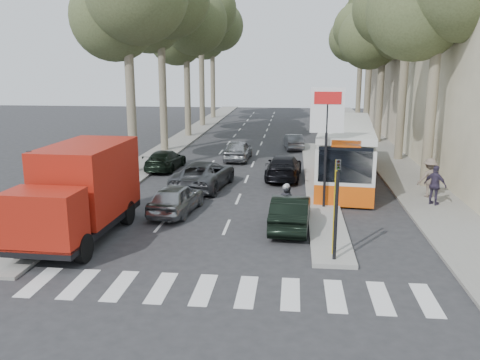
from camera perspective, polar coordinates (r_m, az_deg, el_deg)
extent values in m
plane|color=#28282B|center=(19.21, 0.38, -7.26)|extent=(120.00, 120.00, 0.00)
cube|color=gray|center=(43.97, 14.94, 3.95)|extent=(3.20, 70.00, 0.12)
cube|color=gray|center=(47.42, -5.93, 4.95)|extent=(2.40, 64.00, 0.12)
cube|color=gray|center=(29.71, 8.74, 0.07)|extent=(1.50, 26.00, 0.16)
cube|color=#B7A88E|center=(53.73, 21.47, 13.58)|extent=(11.00, 20.00, 16.00)
cylinder|color=yellow|center=(17.69, 10.61, -3.31)|extent=(0.10, 0.10, 3.50)
cylinder|color=yellow|center=(23.50, 9.51, 0.78)|extent=(0.10, 0.10, 3.50)
cylinder|color=yellow|center=(29.38, 8.85, 3.25)|extent=(0.10, 0.10, 3.50)
cylinder|color=black|center=(23.34, 9.59, 2.82)|extent=(0.12, 0.12, 5.20)
cube|color=white|center=(23.07, 9.78, 7.72)|extent=(1.50, 0.10, 2.00)
cube|color=red|center=(22.97, 9.84, 9.07)|extent=(1.20, 0.02, 0.55)
cylinder|color=black|center=(17.26, 10.71, -4.26)|extent=(0.12, 0.12, 3.20)
imported|color=black|center=(16.88, 10.93, 0.61)|extent=(0.16, 0.41, 1.00)
cylinder|color=black|center=(20.00, -22.16, -2.61)|extent=(0.12, 0.12, 3.20)
imported|color=black|center=(19.68, -22.53, 1.60)|extent=(0.16, 0.41, 1.00)
cylinder|color=#6B604C|center=(31.58, -12.13, 8.27)|extent=(0.56, 0.56, 8.40)
sphere|color=#404828|center=(32.48, -13.99, 17.32)|extent=(5.20, 5.20, 5.20)
cylinder|color=#6B604C|center=(39.26, -8.66, 9.70)|extent=(0.56, 0.56, 8.96)
sphere|color=#404828|center=(40.17, -10.16, 17.49)|extent=(5.20, 5.20, 5.20)
cylinder|color=#6B604C|center=(47.01, -5.93, 9.78)|extent=(0.56, 0.56, 8.12)
sphere|color=#404828|center=(47.80, -7.14, 15.72)|extent=(5.20, 5.20, 5.20)
sphere|color=#404828|center=(46.11, -5.18, 17.31)|extent=(5.80, 5.80, 5.80)
sphere|color=#404828|center=(48.20, -5.61, 18.50)|extent=(4.80, 4.80, 4.80)
cylinder|color=#6B604C|center=(54.84, -4.31, 11.00)|extent=(0.56, 0.56, 9.52)
sphere|color=#404828|center=(55.72, -5.35, 16.96)|extent=(5.20, 5.20, 5.20)
sphere|color=#404828|center=(54.12, -3.61, 18.55)|extent=(5.80, 5.80, 5.80)
cylinder|color=#6B604C|center=(62.76, -3.07, 10.89)|extent=(0.56, 0.56, 8.68)
sphere|color=#404828|center=(63.54, -3.97, 15.65)|extent=(5.20, 5.20, 5.20)
sphere|color=#404828|center=(61.93, -2.41, 16.89)|extent=(5.80, 5.80, 5.80)
sphere|color=#404828|center=(64.00, -2.81, 17.87)|extent=(4.80, 4.80, 4.80)
cylinder|color=#6B604C|center=(28.96, 20.65, 7.33)|extent=(0.56, 0.56, 8.40)
sphere|color=#404828|center=(29.32, 19.20, 17.50)|extent=(5.20, 5.20, 5.20)
cylinder|color=#6B604C|center=(36.73, 17.78, 9.23)|extent=(0.56, 0.56, 9.24)
sphere|color=#404828|center=(37.25, 16.63, 18.01)|extent=(5.20, 5.20, 5.20)
cylinder|color=#6B604C|center=(44.59, 15.42, 9.04)|extent=(0.56, 0.56, 7.84)
sphere|color=#404828|center=(45.00, 14.37, 15.21)|extent=(5.20, 5.20, 5.20)
sphere|color=#404828|center=(43.99, 17.28, 16.56)|extent=(5.80, 5.80, 5.80)
sphere|color=#404828|center=(45.82, 16.01, 17.88)|extent=(4.80, 4.80, 4.80)
cylinder|color=#6B604C|center=(52.48, 14.18, 10.25)|extent=(0.56, 0.56, 8.96)
sphere|color=#404828|center=(53.00, 13.32, 16.22)|extent=(5.20, 5.20, 5.20)
sphere|color=#404828|center=(51.97, 15.77, 17.57)|extent=(5.80, 5.80, 5.80)
sphere|color=#404828|center=(53.87, 14.73, 18.82)|extent=(4.80, 4.80, 4.80)
cylinder|color=#6B604C|center=(60.43, 13.22, 10.35)|extent=(0.56, 0.56, 8.40)
sphere|color=#404828|center=(60.92, 12.44, 15.21)|extent=(5.20, 5.20, 5.20)
sphere|color=#404828|center=(59.83, 14.53, 16.31)|extent=(5.80, 5.80, 5.80)
sphere|color=#404828|center=(61.70, 13.66, 17.36)|extent=(4.80, 4.80, 4.80)
imported|color=gray|center=(23.10, -7.17, -2.05)|extent=(2.13, 4.23, 1.38)
imported|color=black|center=(20.92, 5.72, -3.58)|extent=(1.74, 4.35, 1.41)
imported|color=#45474B|center=(27.70, -4.07, 0.64)|extent=(3.14, 5.57, 1.47)
imported|color=black|center=(29.91, 4.94, 1.47)|extent=(2.20, 4.88, 1.39)
imported|color=#94969B|center=(35.52, -0.24, 3.39)|extent=(1.83, 4.25, 1.43)
imported|color=#51545A|center=(40.35, 6.03, 4.31)|extent=(1.71, 3.74, 1.19)
imported|color=black|center=(32.66, -8.38, 2.24)|extent=(2.05, 4.44, 1.26)
cube|color=black|center=(20.56, -17.44, -4.69)|extent=(2.69, 6.78, 0.28)
cylinder|color=black|center=(19.27, -23.28, -6.72)|extent=(0.37, 1.02, 1.00)
cylinder|color=black|center=(18.23, -17.21, -7.32)|extent=(0.37, 1.02, 1.00)
cylinder|color=black|center=(22.80, -17.82, -3.29)|extent=(0.37, 1.02, 1.00)
cylinder|color=black|center=(21.93, -12.54, -3.60)|extent=(0.37, 1.02, 1.00)
cube|color=maroon|center=(18.10, -21.10, -4.04)|extent=(2.51, 1.65, 1.90)
cube|color=black|center=(17.44, -22.31, -4.01)|extent=(2.23, 0.17, 1.00)
cube|color=maroon|center=(20.94, -16.69, 0.11)|extent=(2.73, 4.78, 2.79)
cube|color=#DB4F0C|center=(30.17, 11.68, 1.18)|extent=(4.02, 12.92, 0.99)
cube|color=silver|center=(29.93, 11.79, 3.67)|extent=(4.02, 12.92, 1.66)
cube|color=black|center=(29.88, 11.82, 4.29)|extent=(3.99, 12.42, 0.94)
cube|color=silver|center=(29.77, 11.90, 5.97)|extent=(4.02, 12.92, 0.33)
cube|color=black|center=(23.68, 11.73, 1.65)|extent=(2.42, 0.30, 1.66)
cube|color=#DB4F0C|center=(23.51, 11.84, 3.97)|extent=(1.33, 0.19, 0.35)
cylinder|color=black|center=(26.25, 8.85, -0.71)|extent=(0.41, 1.09, 1.06)
cylinder|color=black|center=(26.26, 14.35, -0.96)|extent=(0.41, 1.09, 1.06)
cylinder|color=black|center=(33.96, 9.59, 2.38)|extent=(0.41, 1.09, 1.06)
cylinder|color=black|center=(33.96, 13.84, 2.19)|extent=(0.41, 1.09, 1.06)
cylinder|color=black|center=(21.24, 4.82, -4.47)|extent=(0.16, 0.59, 0.58)
cylinder|color=black|center=(22.53, 5.33, -3.45)|extent=(0.16, 0.59, 0.58)
cylinder|color=silver|center=(21.19, 4.86, -3.53)|extent=(0.10, 0.37, 0.73)
cube|color=black|center=(21.89, 5.10, -3.62)|extent=(0.28, 0.70, 0.27)
cube|color=black|center=(21.65, 5.05, -3.13)|extent=(0.32, 0.44, 0.20)
cube|color=black|center=(22.10, 5.21, -2.95)|extent=(0.33, 0.62, 0.11)
cylinder|color=silver|center=(21.17, 4.90, -2.73)|extent=(0.56, 0.11, 0.04)
imported|color=black|center=(21.78, 5.12, -2.61)|extent=(0.60, 0.43, 1.53)
imported|color=black|center=(22.14, 5.25, -2.48)|extent=(0.74, 0.47, 1.43)
sphere|color=#B2B2B7|center=(21.55, 5.14, -0.80)|extent=(0.25, 0.25, 0.25)
sphere|color=#B2B2B7|center=(21.93, 5.28, -0.71)|extent=(0.25, 0.25, 0.25)
imported|color=#372F46|center=(25.49, 21.06, -0.55)|extent=(1.18, 1.14, 1.88)
imported|color=#716155|center=(26.91, 20.52, 0.24)|extent=(1.37, 0.93, 1.94)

